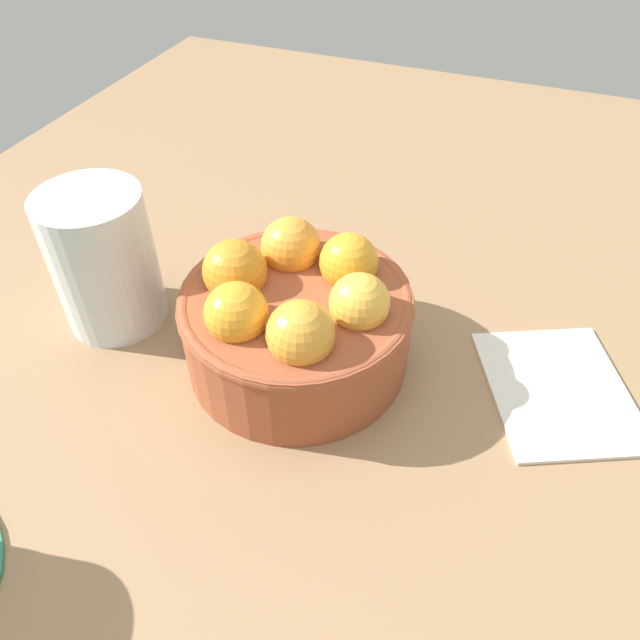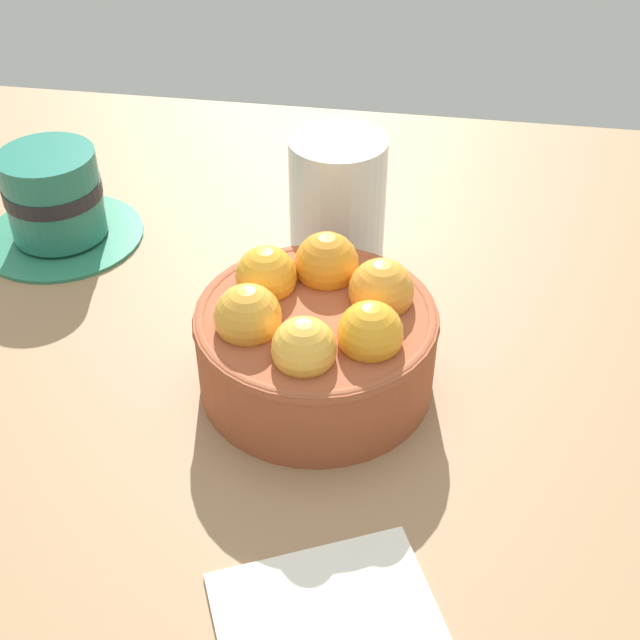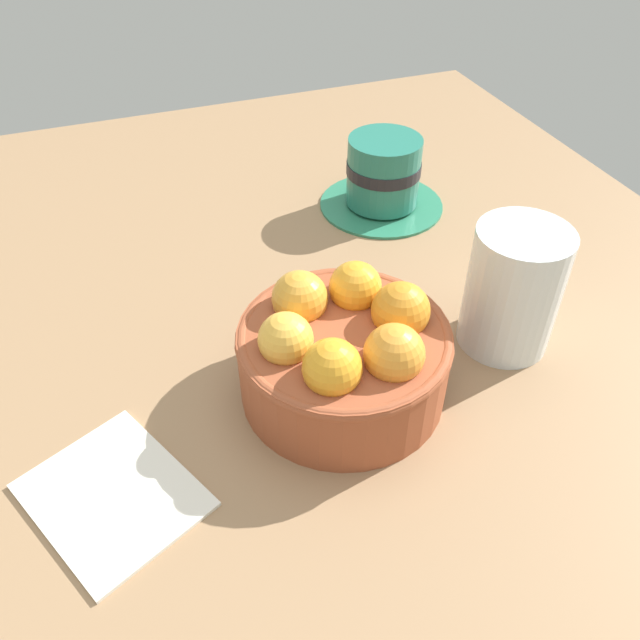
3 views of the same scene
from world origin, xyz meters
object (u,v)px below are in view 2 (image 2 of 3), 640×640
object	(u,v)px
coffee_cup	(55,201)
folded_napkin	(329,622)
terracotta_bowl	(316,336)
water_glass	(337,202)

from	to	relation	value
coffee_cup	folded_napkin	world-z (taller)	coffee_cup
folded_napkin	terracotta_bowl	bearing A→B (deg)	101.36
coffee_cup	water_glass	bearing A→B (deg)	1.36
terracotta_bowl	coffee_cup	xyz separation A→B (cm)	(-23.95, 14.19, -0.48)
coffee_cup	folded_napkin	distance (cm)	42.47
terracotta_bowl	water_glass	distance (cm)	14.81
water_glass	terracotta_bowl	bearing A→B (deg)	-87.06
water_glass	folded_napkin	xyz separation A→B (cm)	(4.37, -32.69, -5.03)
terracotta_bowl	coffee_cup	bearing A→B (deg)	149.36
coffee_cup	water_glass	size ratio (longest dim) A/B	1.26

